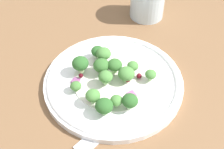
{
  "coord_description": "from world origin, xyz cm",
  "views": [
    {
      "loc": [
        13.84,
        30.77,
        40.4
      ],
      "look_at": [
        0.29,
        -2.69,
        2.7
      ],
      "focal_mm": 48.18,
      "sensor_mm": 36.0,
      "label": 1
    }
  ],
  "objects_px": {
    "plate": "(112,82)",
    "broccoli_floret_1": "(76,86)",
    "broccoli_floret_0": "(133,66)",
    "broccoli_floret_2": "(98,51)"
  },
  "relations": [
    {
      "from": "broccoli_floret_2",
      "to": "broccoli_floret_0",
      "type": "bearing_deg",
      "value": 127.61
    },
    {
      "from": "broccoli_floret_0",
      "to": "broccoli_floret_2",
      "type": "relative_size",
      "value": 0.86
    },
    {
      "from": "broccoli_floret_0",
      "to": "broccoli_floret_1",
      "type": "distance_m",
      "value": 0.11
    },
    {
      "from": "broccoli_floret_1",
      "to": "broccoli_floret_2",
      "type": "relative_size",
      "value": 0.8
    },
    {
      "from": "broccoli_floret_0",
      "to": "broccoli_floret_1",
      "type": "height_order",
      "value": "broccoli_floret_0"
    },
    {
      "from": "plate",
      "to": "broccoli_floret_0",
      "type": "distance_m",
      "value": 0.05
    },
    {
      "from": "broccoli_floret_0",
      "to": "broccoli_floret_2",
      "type": "distance_m",
      "value": 0.07
    },
    {
      "from": "plate",
      "to": "broccoli_floret_2",
      "type": "distance_m",
      "value": 0.07
    },
    {
      "from": "plate",
      "to": "broccoli_floret_1",
      "type": "bearing_deg",
      "value": 0.27
    },
    {
      "from": "broccoli_floret_1",
      "to": "broccoli_floret_2",
      "type": "bearing_deg",
      "value": -134.74
    }
  ]
}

